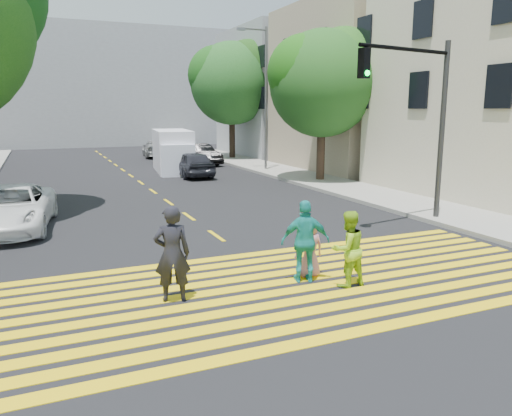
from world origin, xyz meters
TOP-DOWN VIEW (x-y plane):
  - ground at (0.00, 0.00)m, footprint 120.00×120.00m
  - sidewalk_right at (8.50, 15.00)m, footprint 3.00×60.00m
  - crosswalk at (0.00, 1.28)m, footprint 13.40×5.30m
  - lane_line at (0.00, 22.50)m, footprint 0.12×34.40m
  - building_right_tan at (15.00, 19.00)m, footprint 10.00×10.00m
  - building_right_grey at (15.00, 30.00)m, footprint 10.00×10.00m
  - backdrop_block at (0.00, 48.00)m, footprint 30.00×8.00m
  - tree_right_near at (8.72, 14.56)m, footprint 7.11×6.86m
  - tree_right_far at (8.77, 27.57)m, footprint 8.21×7.98m
  - pedestrian_man at (-2.45, 1.44)m, footprint 0.78×0.60m
  - pedestrian_woman at (1.18, 0.81)m, footprint 0.84×0.67m
  - pedestrian_child at (0.74, 1.68)m, footprint 0.68×0.47m
  - pedestrian_extra at (0.49, 1.41)m, footprint 1.15×0.76m
  - white_sedan at (-5.66, 9.21)m, footprint 2.94×5.28m
  - dark_car_near at (3.15, 19.24)m, footprint 1.79×4.27m
  - silver_car at (3.72, 31.64)m, footprint 2.38×4.70m
  - dark_car_parked at (5.29, 24.93)m, footprint 2.19×4.52m
  - white_van at (2.71, 21.79)m, footprint 2.61×5.48m
  - traffic_signal at (6.46, 4.79)m, footprint 3.97×1.01m
  - street_lamp at (7.75, 19.82)m, footprint 1.90×0.21m

SIDE VIEW (x-z plane):
  - ground at x=0.00m, z-range 0.00..0.00m
  - lane_line at x=0.00m, z-range 0.00..0.01m
  - crosswalk at x=0.00m, z-range 0.00..0.01m
  - sidewalk_right at x=8.50m, z-range 0.00..0.15m
  - silver_car at x=3.72m, z-range 0.00..1.31m
  - pedestrian_child at x=0.74m, z-range 0.00..1.35m
  - white_sedan at x=-5.66m, z-range 0.00..1.40m
  - dark_car_parked at x=5.29m, z-range 0.00..1.43m
  - dark_car_near at x=3.15m, z-range 0.00..1.44m
  - pedestrian_woman at x=1.18m, z-range 0.00..1.64m
  - pedestrian_extra at x=0.49m, z-range 0.00..1.82m
  - pedestrian_man at x=-2.45m, z-range 0.00..1.93m
  - white_van at x=2.71m, z-range -0.06..2.43m
  - traffic_signal at x=6.46m, z-range 0.87..6.74m
  - street_lamp at x=7.75m, z-range 0.62..9.05m
  - building_right_tan at x=15.00m, z-range 0.00..10.00m
  - building_right_grey at x=15.00m, z-range 0.00..10.00m
  - tree_right_near at x=8.72m, z-range 1.38..9.17m
  - tree_right_far at x=8.77m, z-range 1.53..10.29m
  - backdrop_block at x=0.00m, z-range 0.00..12.00m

